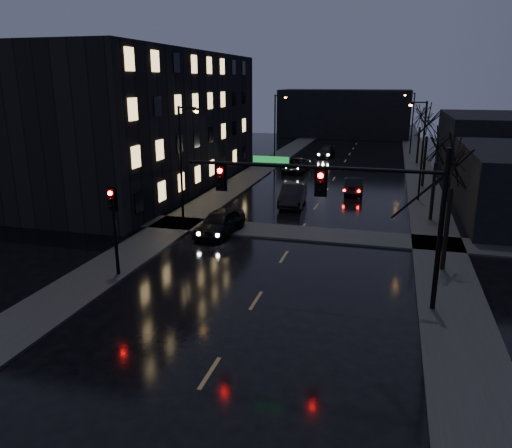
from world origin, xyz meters
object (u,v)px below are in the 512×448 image
Objects in this scene: oncoming_car_c at (296,165)px; oncoming_car_a at (220,222)px; oncoming_car_b at (293,195)px; oncoming_car_d at (326,152)px; lead_car at (354,185)px.

oncoming_car_a is at bearing -88.72° from oncoming_car_c.
oncoming_car_c is at bearing 96.05° from oncoming_car_b.
lead_car is at bearing -73.54° from oncoming_car_d.
oncoming_car_c is (-2.65, 15.17, -0.11)m from oncoming_car_b.
oncoming_car_a is 1.02× the size of oncoming_car_d.
oncoming_car_c is 11.82m from lead_car.
lead_car reaches higher than oncoming_car_c.
oncoming_car_d is at bearing 83.14° from oncoming_car_c.
oncoming_car_b is at bearing 78.28° from oncoming_car_a.
oncoming_car_a reaches higher than oncoming_car_c.
oncoming_car_c is at bearing 96.10° from oncoming_car_a.
lead_car is (5.19, -20.72, 0.05)m from oncoming_car_d.
lead_car is (4.30, 5.60, -0.10)m from oncoming_car_b.
oncoming_car_b is 1.14× the size of lead_car.
oncoming_car_b is at bearing 48.23° from lead_car.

